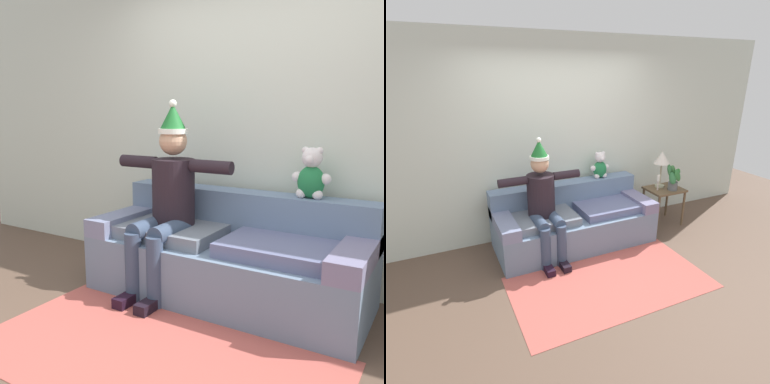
{
  "view_description": "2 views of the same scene",
  "coord_description": "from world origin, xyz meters",
  "views": [
    {
      "loc": [
        1.42,
        -1.85,
        1.42
      ],
      "look_at": [
        -0.27,
        0.93,
        0.81
      ],
      "focal_mm": 40.54,
      "sensor_mm": 36.0,
      "label": 1
    },
    {
      "loc": [
        -1.59,
        -2.58,
        2.23
      ],
      "look_at": [
        -0.02,
        0.84,
        0.81
      ],
      "focal_mm": 30.13,
      "sensor_mm": 36.0,
      "label": 2
    }
  ],
  "objects": [
    {
      "name": "area_rug",
      "position": [
        0.0,
        0.01,
        0.0
      ],
      "size": [
        2.2,
        1.18,
        0.01
      ],
      "primitive_type": "cube",
      "color": "#B6544B",
      "rests_on": "ground_plane"
    },
    {
      "name": "couch",
      "position": [
        0.0,
        1.03,
        0.32
      ],
      "size": [
        2.1,
        0.86,
        0.79
      ],
      "color": "slate",
      "rests_on": "ground_plane"
    },
    {
      "name": "teddy_bear",
      "position": [
        0.54,
        1.3,
        0.96
      ],
      "size": [
        0.29,
        0.17,
        0.38
      ],
      "color": "#217841",
      "rests_on": "couch"
    },
    {
      "name": "person_seated",
      "position": [
        -0.46,
        0.88,
        0.76
      ],
      "size": [
        1.02,
        0.77,
        1.51
      ],
      "color": "black",
      "rests_on": "ground_plane"
    },
    {
      "name": "ground_plane",
      "position": [
        0.0,
        0.0,
        0.0
      ],
      "size": [
        10.0,
        10.0,
        0.0
      ],
      "primitive_type": "plane",
      "color": "brown"
    },
    {
      "name": "back_wall",
      "position": [
        0.0,
        1.55,
        1.35
      ],
      "size": [
        7.0,
        0.1,
        2.7
      ],
      "primitive_type": "cube",
      "color": "silver",
      "rests_on": "ground_plane"
    }
  ]
}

